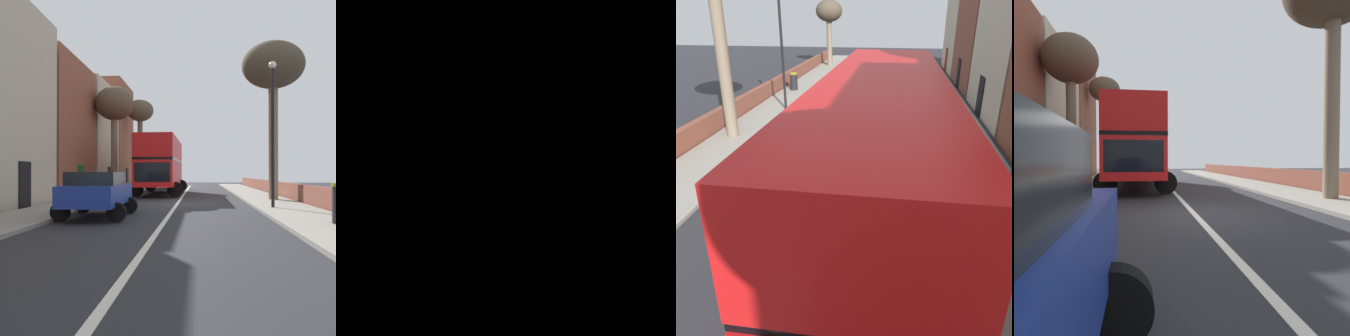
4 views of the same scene
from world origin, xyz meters
The scene contains 6 objects.
ground_plane centered at (0.00, 0.00, 0.00)m, with size 84.00×84.00×0.00m, color #28282D.
road_centre_line centered at (0.00, 0.00, 0.00)m, with size 0.16×54.00×0.01m, color silver.
sidewalk_left centered at (-4.90, 0.00, 0.06)m, with size 2.60×60.00×0.12m, color gray.
parked_car_blue_left_1 centered at (-2.50, -6.71, 0.94)m, with size 2.57×4.27×1.64m.
parked_car_green_left_2 centered at (-2.50, -19.00, 0.89)m, with size 2.48×4.54×1.53m.
litter_bin_right centered at (5.30, -8.63, 0.71)m, with size 0.55×0.55×1.18m.
Camera 2 is at (-1.27, 7.73, 3.95)m, focal length 34.75 mm.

